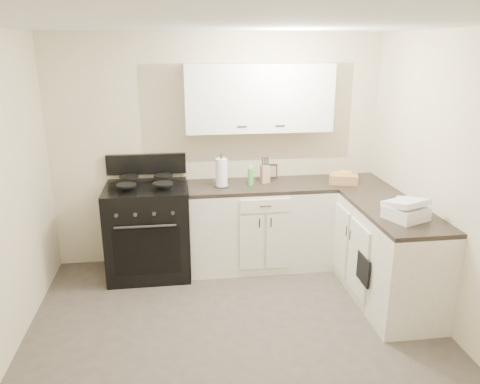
{
  "coord_description": "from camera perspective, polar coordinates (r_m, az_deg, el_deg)",
  "views": [
    {
      "loc": [
        -0.44,
        -3.24,
        2.36
      ],
      "look_at": [
        0.12,
        0.85,
        1.07
      ],
      "focal_mm": 35.0,
      "sensor_mm": 36.0,
      "label": 1
    }
  ],
  "objects": [
    {
      "name": "floor",
      "position": [
        4.04,
        -0.01,
        -18.41
      ],
      "size": [
        3.6,
        3.6,
        0.0
      ],
      "primitive_type": "plane",
      "color": "#473F38",
      "rests_on": "ground"
    },
    {
      "name": "ceiling",
      "position": [
        3.28,
        -0.01,
        19.8
      ],
      "size": [
        3.6,
        3.6,
        0.0
      ],
      "primitive_type": "plane",
      "color": "white",
      "rests_on": "wall_back"
    },
    {
      "name": "wall_back",
      "position": [
        5.18,
        -2.71,
        4.99
      ],
      "size": [
        3.6,
        0.0,
        3.6
      ],
      "primitive_type": "plane",
      "rotation": [
        1.57,
        0.0,
        0.0
      ],
      "color": "beige",
      "rests_on": "ground"
    },
    {
      "name": "wall_right",
      "position": [
        4.1,
        25.79,
        -0.14
      ],
      "size": [
        0.0,
        3.6,
        3.6
      ],
      "primitive_type": "plane",
      "rotation": [
        1.57,
        0.0,
        -1.57
      ],
      "color": "beige",
      "rests_on": "ground"
    },
    {
      "name": "wall_front",
      "position": [
        1.88,
        7.88,
        -19.2
      ],
      "size": [
        3.6,
        0.0,
        3.6
      ],
      "primitive_type": "plane",
      "rotation": [
        -1.57,
        0.0,
        0.0
      ],
      "color": "beige",
      "rests_on": "ground"
    },
    {
      "name": "base_cabinets_back",
      "position": [
        5.19,
        2.41,
        -4.24
      ],
      "size": [
        1.55,
        0.6,
        0.9
      ],
      "primitive_type": "cube",
      "color": "white",
      "rests_on": "floor"
    },
    {
      "name": "base_cabinets_right",
      "position": [
        4.92,
        16.28,
        -6.22
      ],
      "size": [
        0.6,
        1.9,
        0.9
      ],
      "primitive_type": "cube",
      "color": "white",
      "rests_on": "floor"
    },
    {
      "name": "countertop_back",
      "position": [
        5.03,
        2.48,
        0.74
      ],
      "size": [
        1.55,
        0.6,
        0.04
      ],
      "primitive_type": "cube",
      "color": "black",
      "rests_on": "base_cabinets_back"
    },
    {
      "name": "countertop_right",
      "position": [
        4.76,
        16.75,
        -1.02
      ],
      "size": [
        0.6,
        1.9,
        0.04
      ],
      "primitive_type": "cube",
      "color": "black",
      "rests_on": "base_cabinets_right"
    },
    {
      "name": "upper_cabinets",
      "position": [
        5.0,
        2.31,
        11.39
      ],
      "size": [
        1.55,
        0.3,
        0.7
      ],
      "primitive_type": "cube",
      "color": "white",
      "rests_on": "wall_back"
    },
    {
      "name": "stove",
      "position": [
        5.1,
        -11.08,
        -4.84
      ],
      "size": [
        0.85,
        0.73,
        1.03
      ],
      "primitive_type": "cube",
      "color": "black",
      "rests_on": "floor"
    },
    {
      "name": "knife_block",
      "position": [
        5.07,
        3.06,
        2.2
      ],
      "size": [
        0.1,
        0.1,
        0.19
      ],
      "primitive_type": "cube",
      "rotation": [
        0.0,
        0.0,
        0.22
      ],
      "color": "tan",
      "rests_on": "countertop_back"
    },
    {
      "name": "paper_towel",
      "position": [
        4.91,
        -2.27,
        2.38
      ],
      "size": [
        0.15,
        0.15,
        0.3
      ],
      "primitive_type": "cylinder",
      "rotation": [
        0.0,
        0.0,
        0.21
      ],
      "color": "white",
      "rests_on": "countertop_back"
    },
    {
      "name": "soap_bottle",
      "position": [
        4.98,
        1.3,
        1.88
      ],
      "size": [
        0.08,
        0.08,
        0.18
      ],
      "primitive_type": "cylinder",
      "rotation": [
        0.0,
        0.0,
        0.31
      ],
      "color": "green",
      "rests_on": "countertop_back"
    },
    {
      "name": "picture_frame",
      "position": [
        5.25,
        3.88,
        2.55
      ],
      "size": [
        0.13,
        0.05,
        0.16
      ],
      "primitive_type": "cube",
      "rotation": [
        -0.14,
        0.0,
        -0.08
      ],
      "color": "black",
      "rests_on": "countertop_back"
    },
    {
      "name": "wicker_basket",
      "position": [
        5.17,
        12.49,
        1.58
      ],
      "size": [
        0.34,
        0.28,
        0.1
      ],
      "primitive_type": "cube",
      "rotation": [
        0.0,
        0.0,
        -0.3
      ],
      "color": "#AB8250",
      "rests_on": "countertop_right"
    },
    {
      "name": "countertop_grill",
      "position": [
        4.25,
        19.57,
        -2.39
      ],
      "size": [
        0.39,
        0.38,
        0.11
      ],
      "primitive_type": "cube",
      "rotation": [
        0.0,
        0.0,
        0.4
      ],
      "color": "white",
      "rests_on": "countertop_right"
    },
    {
      "name": "glass_jar",
      "position": [
        4.42,
        18.96,
        -1.42
      ],
      "size": [
        0.1,
        0.1,
        0.14
      ],
      "primitive_type": "cylinder",
      "rotation": [
        0.0,
        0.0,
        0.23
      ],
      "color": "silver",
      "rests_on": "countertop_right"
    },
    {
      "name": "oven_mitt_near",
      "position": [
        4.37,
        15.07,
        -9.44
      ],
      "size": [
        0.02,
        0.15,
        0.26
      ],
      "primitive_type": "cube",
      "color": "black",
      "rests_on": "base_cabinets_right"
    },
    {
      "name": "oven_mitt_far",
      "position": [
        4.46,
        14.52,
        -8.75
      ],
      "size": [
        0.02,
        0.15,
        0.26
      ],
      "primitive_type": "cube",
      "color": "black",
      "rests_on": "base_cabinets_right"
    }
  ]
}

